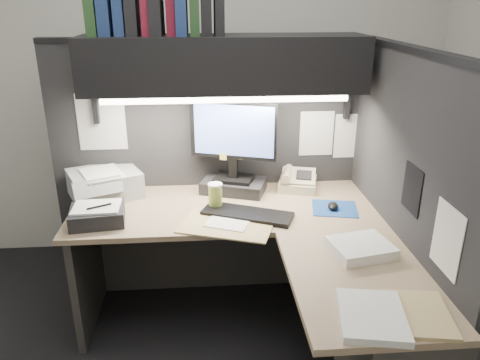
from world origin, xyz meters
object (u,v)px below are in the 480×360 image
at_px(overhead_shelf, 224,64).
at_px(monitor, 234,157).
at_px(keyboard, 247,214).
at_px(telephone, 298,181).
at_px(coffee_cup, 215,197).
at_px(printer, 105,184).
at_px(notebook_stack, 98,215).
at_px(desk, 296,306).

relative_size(overhead_shelf, monitor, 2.77).
distance_m(keyboard, telephone, 0.51).
height_order(overhead_shelf, monitor, overhead_shelf).
relative_size(keyboard, coffee_cup, 3.48).
bearing_deg(printer, overhead_shelf, -26.63).
bearing_deg(printer, notebook_stack, -110.94).
bearing_deg(notebook_stack, keyboard, 0.97).
relative_size(desk, notebook_stack, 6.20).
bearing_deg(keyboard, desk, -41.56).
relative_size(coffee_cup, notebook_stack, 0.51).
height_order(keyboard, coffee_cup, coffee_cup).
bearing_deg(coffee_cup, notebook_stack, -168.90).
xyz_separation_m(coffee_cup, printer, (-0.65, 0.24, 0.01)).
bearing_deg(telephone, coffee_cup, -138.45).
relative_size(desk, monitor, 3.04).
height_order(monitor, keyboard, monitor).
relative_size(coffee_cup, printer, 0.37).
bearing_deg(telephone, keyboard, -118.61).
xyz_separation_m(desk, overhead_shelf, (-0.30, 0.75, 1.06)).
bearing_deg(printer, coffee_cup, -45.24).
relative_size(desk, keyboard, 3.47).
xyz_separation_m(desk, keyboard, (-0.20, 0.42, 0.30)).
bearing_deg(desk, notebook_stack, 157.51).
bearing_deg(telephone, desk, -86.00).
bearing_deg(monitor, coffee_cup, -97.32).
xyz_separation_m(overhead_shelf, notebook_stack, (-0.69, -0.34, -0.73)).
distance_m(monitor, printer, 0.78).
bearing_deg(overhead_shelf, telephone, 5.66).
height_order(monitor, telephone, monitor).
bearing_deg(coffee_cup, printer, 159.69).
distance_m(telephone, coffee_cup, 0.58).
relative_size(telephone, notebook_stack, 0.86).
bearing_deg(keyboard, overhead_shelf, 130.11).
distance_m(telephone, notebook_stack, 1.21).
bearing_deg(keyboard, monitor, 121.26).
bearing_deg(desk, monitor, 107.91).
xyz_separation_m(keyboard, printer, (-0.82, 0.35, 0.06)).
distance_m(overhead_shelf, notebook_stack, 1.06).
relative_size(desk, coffee_cup, 12.09).
bearing_deg(overhead_shelf, coffee_cup, -107.38).
bearing_deg(telephone, printer, -164.24).
bearing_deg(monitor, notebook_stack, -135.14).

